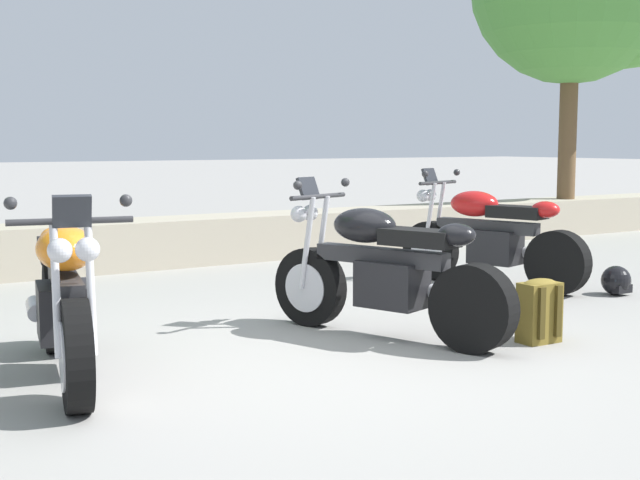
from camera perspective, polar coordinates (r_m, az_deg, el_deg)
ground_plane at (r=5.82m, az=0.51°, el=-7.92°), size 120.00×120.00×0.00m
stone_wall at (r=10.09m, az=-14.35°, el=-0.39°), size 36.00×0.80×0.55m
motorcycle_orange_near_left at (r=5.48m, az=-16.53°, el=-3.92°), size 0.75×2.05×1.18m
motorcycle_black_centre at (r=6.40m, az=4.24°, el=-2.19°), size 0.97×1.99×1.18m
motorcycle_red_far_right at (r=8.81m, az=11.12°, el=0.08°), size 0.91×2.02×1.18m
rider_backpack at (r=6.46m, az=14.27°, el=-4.47°), size 0.30×0.26×0.47m
rider_helmet at (r=8.67m, az=19.06°, el=-2.57°), size 0.28×0.28×0.28m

